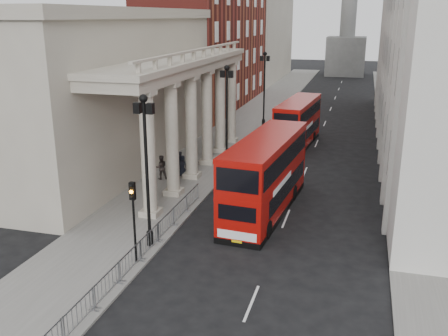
% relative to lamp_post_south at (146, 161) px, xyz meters
% --- Properties ---
extents(ground, '(260.00, 260.00, 0.00)m').
position_rel_lamp_post_south_xyz_m(ground, '(0.60, -4.00, -4.91)').
color(ground, black).
rests_on(ground, ground).
extents(sidewalk_west, '(6.00, 140.00, 0.12)m').
position_rel_lamp_post_south_xyz_m(sidewalk_west, '(-2.40, 26.00, -4.85)').
color(sidewalk_west, slate).
rests_on(sidewalk_west, ground).
extents(sidewalk_east, '(3.00, 140.00, 0.12)m').
position_rel_lamp_post_south_xyz_m(sidewalk_east, '(14.10, 26.00, -4.85)').
color(sidewalk_east, slate).
rests_on(sidewalk_east, ground).
extents(kerb, '(0.20, 140.00, 0.14)m').
position_rel_lamp_post_south_xyz_m(kerb, '(0.55, 26.00, -4.84)').
color(kerb, slate).
rests_on(kerb, ground).
extents(portico_building, '(9.00, 28.00, 12.00)m').
position_rel_lamp_post_south_xyz_m(portico_building, '(-9.90, 14.00, 1.09)').
color(portico_building, '#9E9484').
rests_on(portico_building, ground).
extents(brick_building, '(9.00, 32.00, 22.00)m').
position_rel_lamp_post_south_xyz_m(brick_building, '(-9.90, 44.00, 6.09)').
color(brick_building, maroon).
rests_on(brick_building, ground).
extents(west_building_far, '(9.00, 30.00, 20.00)m').
position_rel_lamp_post_south_xyz_m(west_building_far, '(-9.90, 76.00, 5.09)').
color(west_building_far, '#9E9484').
rests_on(west_building_far, ground).
extents(east_building, '(8.00, 55.00, 25.00)m').
position_rel_lamp_post_south_xyz_m(east_building, '(16.60, 28.00, 7.59)').
color(east_building, silver).
rests_on(east_building, ground).
extents(lamp_post_south, '(1.05, 0.44, 8.32)m').
position_rel_lamp_post_south_xyz_m(lamp_post_south, '(0.00, 0.00, 0.00)').
color(lamp_post_south, black).
rests_on(lamp_post_south, sidewalk_west).
extents(lamp_post_mid, '(1.05, 0.44, 8.32)m').
position_rel_lamp_post_south_xyz_m(lamp_post_mid, '(0.00, 16.00, 0.00)').
color(lamp_post_mid, black).
rests_on(lamp_post_mid, sidewalk_west).
extents(lamp_post_north, '(1.05, 0.44, 8.32)m').
position_rel_lamp_post_south_xyz_m(lamp_post_north, '(0.00, 32.00, 0.00)').
color(lamp_post_north, black).
rests_on(lamp_post_north, sidewalk_west).
extents(traffic_light, '(0.28, 0.33, 4.30)m').
position_rel_lamp_post_south_xyz_m(traffic_light, '(0.10, -2.02, -1.80)').
color(traffic_light, black).
rests_on(traffic_light, sidewalk_west).
extents(crowd_barriers, '(0.50, 18.75, 1.10)m').
position_rel_lamp_post_south_xyz_m(crowd_barriers, '(0.25, -1.77, -4.24)').
color(crowd_barriers, gray).
rests_on(crowd_barriers, sidewalk_west).
extents(bus_near, '(3.72, 11.58, 4.91)m').
position_rel_lamp_post_south_xyz_m(bus_near, '(5.09, 6.88, -2.34)').
color(bus_near, '#A20C07').
rests_on(bus_near, ground).
extents(bus_far, '(3.37, 10.52, 4.46)m').
position_rel_lamp_post_south_xyz_m(bus_far, '(4.82, 24.63, -2.58)').
color(bus_far, '#AB0C07').
rests_on(bus_far, ground).
extents(pedestrian_a, '(0.78, 0.71, 1.79)m').
position_rel_lamp_post_south_xyz_m(pedestrian_a, '(-2.92, 12.76, -3.90)').
color(pedestrian_a, black).
rests_on(pedestrian_a, sidewalk_west).
extents(pedestrian_b, '(1.16, 1.09, 1.89)m').
position_rel_lamp_post_south_xyz_m(pedestrian_b, '(-3.85, 10.96, -3.85)').
color(pedestrian_b, '#2A2421').
rests_on(pedestrian_b, sidewalk_west).
extents(pedestrian_c, '(0.86, 0.62, 1.64)m').
position_rel_lamp_post_south_xyz_m(pedestrian_c, '(-2.58, 12.22, -3.97)').
color(pedestrian_c, black).
rests_on(pedestrian_c, sidewalk_west).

